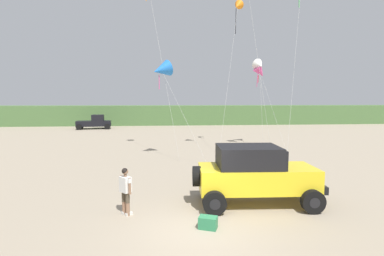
{
  "coord_description": "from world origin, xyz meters",
  "views": [
    {
      "loc": [
        -0.99,
        -8.57,
        3.99
      ],
      "look_at": [
        0.05,
        2.77,
        2.91
      ],
      "focal_mm": 27.23,
      "sensor_mm": 36.0,
      "label": 1
    }
  ],
  "objects_px": {
    "cooler_box": "(208,223)",
    "kite_pink_ribbon": "(260,72)",
    "distant_pickup": "(95,122)",
    "kite_red_delta": "(259,65)",
    "kite_green_box": "(161,70)",
    "kite_blue_swept": "(238,6)",
    "person_watching": "(126,189)",
    "jeep": "(255,173)"
  },
  "relations": [
    {
      "from": "kite_blue_swept",
      "to": "kite_red_delta",
      "type": "bearing_deg",
      "value": -13.22
    },
    {
      "from": "kite_pink_ribbon",
      "to": "cooler_box",
      "type": "bearing_deg",
      "value": -113.28
    },
    {
      "from": "cooler_box",
      "to": "kite_blue_swept",
      "type": "xyz_separation_m",
      "value": [
        4.75,
        15.79,
        11.57
      ]
    },
    {
      "from": "kite_red_delta",
      "to": "cooler_box",
      "type": "bearing_deg",
      "value": -113.13
    },
    {
      "from": "kite_red_delta",
      "to": "kite_pink_ribbon",
      "type": "height_order",
      "value": "kite_red_delta"
    },
    {
      "from": "distant_pickup",
      "to": "kite_red_delta",
      "type": "relative_size",
      "value": 0.64
    },
    {
      "from": "person_watching",
      "to": "kite_pink_ribbon",
      "type": "bearing_deg",
      "value": 56.53
    },
    {
      "from": "kite_blue_swept",
      "to": "kite_green_box",
      "type": "bearing_deg",
      "value": -144.07
    },
    {
      "from": "kite_green_box",
      "to": "kite_pink_ribbon",
      "type": "distance_m",
      "value": 9.3
    },
    {
      "from": "distant_pickup",
      "to": "kite_red_delta",
      "type": "bearing_deg",
      "value": -44.89
    },
    {
      "from": "jeep",
      "to": "cooler_box",
      "type": "distance_m",
      "value": 3.09
    },
    {
      "from": "jeep",
      "to": "kite_green_box",
      "type": "distance_m",
      "value": 11.03
    },
    {
      "from": "kite_blue_swept",
      "to": "kite_red_delta",
      "type": "distance_m",
      "value": 5.21
    },
    {
      "from": "cooler_box",
      "to": "kite_blue_swept",
      "type": "relative_size",
      "value": 0.05
    },
    {
      "from": "person_watching",
      "to": "distant_pickup",
      "type": "distance_m",
      "value": 32.77
    },
    {
      "from": "kite_blue_swept",
      "to": "kite_green_box",
      "type": "height_order",
      "value": "kite_blue_swept"
    },
    {
      "from": "cooler_box",
      "to": "kite_green_box",
      "type": "xyz_separation_m",
      "value": [
        -1.54,
        11.23,
        5.84
      ]
    },
    {
      "from": "distant_pickup",
      "to": "kite_blue_swept",
      "type": "height_order",
      "value": "kite_blue_swept"
    },
    {
      "from": "cooler_box",
      "to": "kite_pink_ribbon",
      "type": "relative_size",
      "value": 0.08
    },
    {
      "from": "distant_pickup",
      "to": "kite_red_delta",
      "type": "xyz_separation_m",
      "value": [
        17.71,
        -17.65,
        5.96
      ]
    },
    {
      "from": "person_watching",
      "to": "jeep",
      "type": "bearing_deg",
      "value": 7.83
    },
    {
      "from": "person_watching",
      "to": "kite_blue_swept",
      "type": "xyz_separation_m",
      "value": [
        7.45,
        14.44,
        10.82
      ]
    },
    {
      "from": "kite_green_box",
      "to": "kite_red_delta",
      "type": "xyz_separation_m",
      "value": [
        8.11,
        4.13,
        0.86
      ]
    },
    {
      "from": "kite_blue_swept",
      "to": "distant_pickup",
      "type": "bearing_deg",
      "value": 132.72
    },
    {
      "from": "person_watching",
      "to": "kite_green_box",
      "type": "height_order",
      "value": "kite_green_box"
    },
    {
      "from": "kite_blue_swept",
      "to": "kite_green_box",
      "type": "distance_m",
      "value": 9.65
    },
    {
      "from": "jeep",
      "to": "kite_pink_ribbon",
      "type": "bearing_deg",
      "value": 71.33
    },
    {
      "from": "distant_pickup",
      "to": "kite_green_box",
      "type": "bearing_deg",
      "value": -66.2
    },
    {
      "from": "cooler_box",
      "to": "kite_green_box",
      "type": "distance_m",
      "value": 12.75
    },
    {
      "from": "cooler_box",
      "to": "kite_green_box",
      "type": "relative_size",
      "value": 0.08
    },
    {
      "from": "distant_pickup",
      "to": "cooler_box",
      "type": "bearing_deg",
      "value": -71.33
    },
    {
      "from": "jeep",
      "to": "cooler_box",
      "type": "bearing_deg",
      "value": -136.5
    },
    {
      "from": "kite_green_box",
      "to": "kite_red_delta",
      "type": "bearing_deg",
      "value": 27.02
    },
    {
      "from": "kite_blue_swept",
      "to": "kite_red_delta",
      "type": "height_order",
      "value": "kite_blue_swept"
    },
    {
      "from": "distant_pickup",
      "to": "kite_blue_swept",
      "type": "bearing_deg",
      "value": -47.28
    },
    {
      "from": "jeep",
      "to": "cooler_box",
      "type": "xyz_separation_m",
      "value": [
        -2.12,
        -2.01,
        -1.01
      ]
    },
    {
      "from": "kite_blue_swept",
      "to": "kite_pink_ribbon",
      "type": "relative_size",
      "value": 1.75
    },
    {
      "from": "person_watching",
      "to": "distant_pickup",
      "type": "height_order",
      "value": "distant_pickup"
    },
    {
      "from": "distant_pickup",
      "to": "kite_red_delta",
      "type": "height_order",
      "value": "kite_red_delta"
    },
    {
      "from": "kite_red_delta",
      "to": "jeep",
      "type": "bearing_deg",
      "value": -108.41
    },
    {
      "from": "jeep",
      "to": "kite_red_delta",
      "type": "bearing_deg",
      "value": 71.59
    },
    {
      "from": "kite_pink_ribbon",
      "to": "kite_green_box",
      "type": "bearing_deg",
      "value": -152.34
    }
  ]
}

